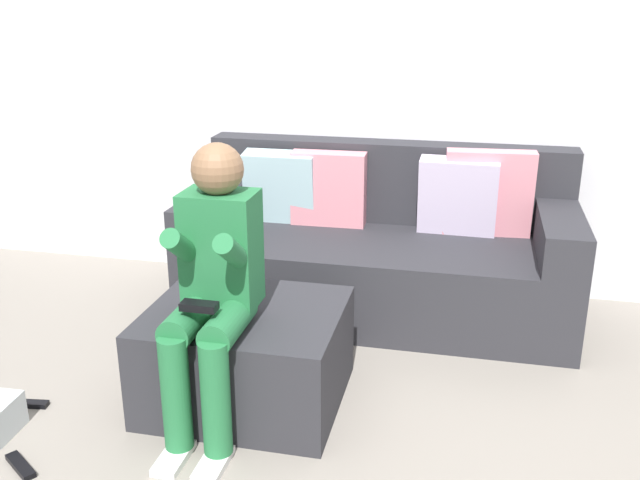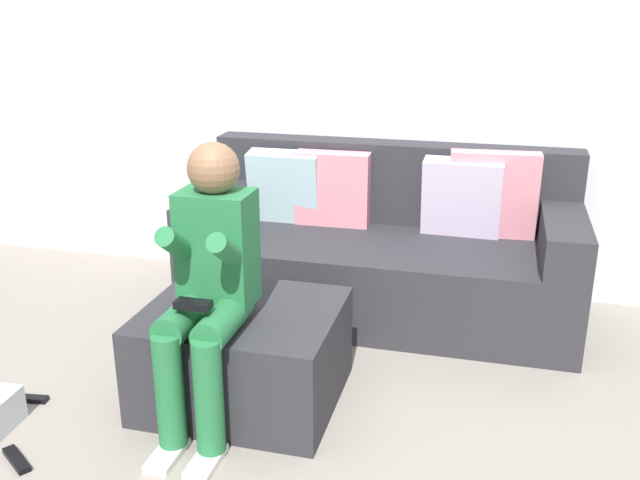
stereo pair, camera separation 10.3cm
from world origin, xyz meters
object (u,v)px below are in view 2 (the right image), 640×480
Objects in this scene: couch_sectional at (383,250)px; person_seated at (208,280)px; ottoman at (243,354)px; remote_by_storage_bin at (17,460)px; remote_under_side_table at (31,399)px.

couch_sectional is 1.80× the size of person_seated.
person_seated is at bearing -106.38° from ottoman.
couch_sectional is 11.20× the size of remote_by_storage_bin.
remote_by_storage_bin is at bearing -68.35° from remote_under_side_table.
remote_by_storage_bin is at bearing -122.25° from couch_sectional.
couch_sectional is 1.42m from person_seated.
ottoman is 4.39× the size of remote_by_storage_bin.
remote_under_side_table is (-0.22, 0.39, 0.00)m from remote_by_storage_bin.
ottoman is at bearing 77.71° from remote_by_storage_bin.
ottoman is at bearing 8.95° from remote_under_side_table.
couch_sectional is 2.55× the size of ottoman.
ottoman is (-0.43, -1.11, -0.13)m from couch_sectional.
couch_sectional is 1.20m from ottoman.
remote_under_side_table is at bearing -163.46° from ottoman.
remote_by_storage_bin is at bearing -136.37° from ottoman.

